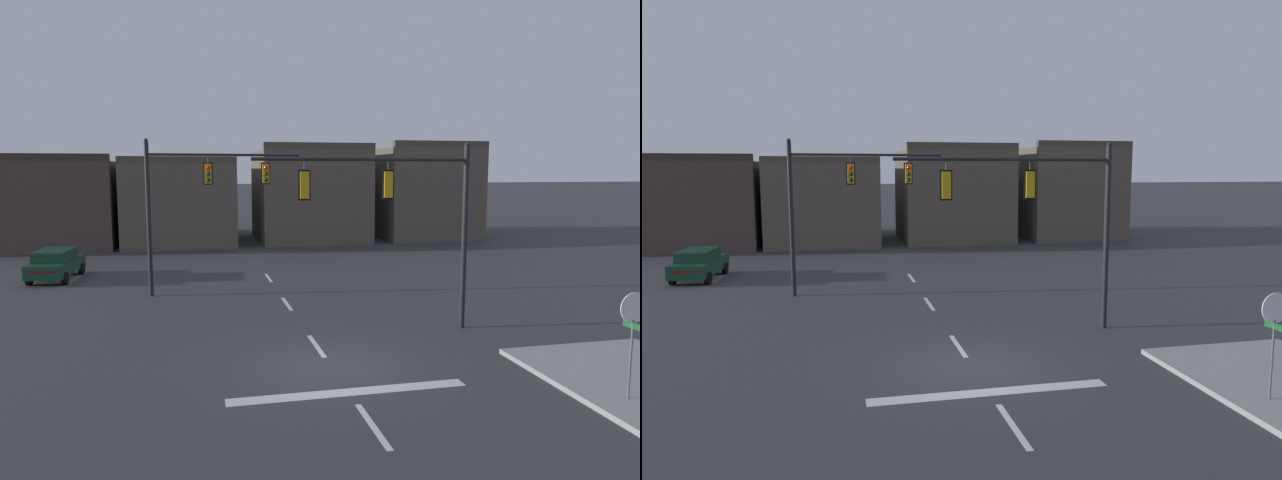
% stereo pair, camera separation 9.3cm
% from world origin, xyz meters
% --- Properties ---
extents(ground_plane, '(400.00, 400.00, 0.00)m').
position_xyz_m(ground_plane, '(0.00, 0.00, 0.00)').
color(ground_plane, '#353538').
extents(stop_bar_paint, '(6.40, 0.50, 0.01)m').
position_xyz_m(stop_bar_paint, '(0.00, -2.00, 0.00)').
color(stop_bar_paint, silver).
rests_on(stop_bar_paint, ground).
extents(lane_centreline, '(0.16, 26.40, 0.01)m').
position_xyz_m(lane_centreline, '(0.00, 2.00, 0.00)').
color(lane_centreline, silver).
rests_on(lane_centreline, ground).
extents(signal_mast_near_side, '(7.73, 0.36, 6.74)m').
position_xyz_m(signal_mast_near_side, '(3.41, 2.99, 4.55)').
color(signal_mast_near_side, black).
rests_on(signal_mast_near_side, ground).
extents(signal_mast_far_side, '(7.06, 0.58, 7.13)m').
position_xyz_m(signal_mast_far_side, '(-3.82, 11.01, 4.74)').
color(signal_mast_far_side, black).
rests_on(signal_mast_far_side, ground).
extents(stop_sign, '(0.76, 0.64, 2.83)m').
position_xyz_m(stop_sign, '(6.54, -4.23, 2.14)').
color(stop_sign, '#56565B').
rests_on(stop_sign, ground).
extents(car_lot_nearside, '(2.25, 4.58, 1.61)m').
position_xyz_m(car_lot_nearside, '(-10.93, 16.01, 0.86)').
color(car_lot_nearside, '#143D28').
rests_on(car_lot_nearside, ground).
extents(building_row, '(40.21, 13.14, 7.92)m').
position_xyz_m(building_row, '(-1.91, 31.09, 3.36)').
color(building_row, '#473833').
rests_on(building_row, ground).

